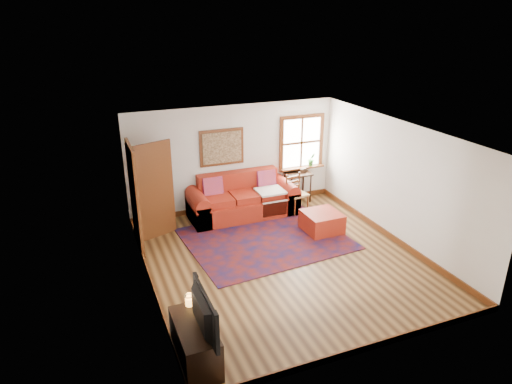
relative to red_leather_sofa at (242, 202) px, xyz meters
name	(u,v)px	position (x,y,z in m)	size (l,w,h in m)	color
ground	(282,260)	(-0.02, -2.27, -0.32)	(5.50, 5.50, 0.00)	#402611
room_envelope	(284,179)	(-0.02, -2.25, 1.33)	(5.04, 5.54, 2.52)	silver
window	(303,148)	(1.76, 0.44, 0.99)	(1.18, 0.20, 1.38)	white
doorway	(146,192)	(-2.23, -0.49, 0.75)	(0.89, 1.08, 2.14)	black
framed_artwork	(222,147)	(-0.32, 0.44, 1.23)	(1.05, 0.07, 0.85)	#613014
persian_rug	(266,239)	(0.02, -1.36, -0.31)	(3.20, 2.56, 0.02)	#61150D
red_leather_sofa	(242,202)	(0.00, 0.00, 0.00)	(2.49, 1.03, 0.97)	#9E2514
red_ottoman	(322,222)	(1.29, -1.45, -0.11)	(0.75, 0.75, 0.43)	#9E2514
side_table	(298,178)	(1.56, 0.26, 0.30)	(0.62, 0.47, 0.75)	black
ladder_back_chair	(296,192)	(1.22, -0.31, 0.18)	(0.50, 0.48, 0.93)	tan
media_cabinet	(195,343)	(-2.27, -4.29, -0.03)	(0.48, 1.07, 0.59)	black
television	(198,313)	(-2.25, -4.45, 0.56)	(1.02, 0.13, 0.59)	black
candle_hurricane	(189,301)	(-2.22, -3.85, 0.35)	(0.12, 0.12, 0.18)	silver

